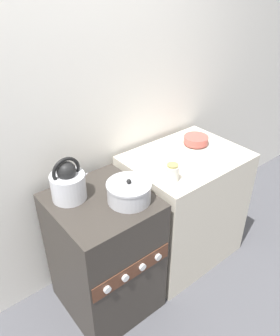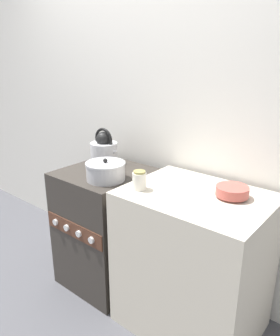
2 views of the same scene
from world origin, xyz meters
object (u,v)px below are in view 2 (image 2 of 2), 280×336
Objects in this scene: stove at (106,227)px; storage_jar at (139,180)px; cooking_pot at (106,171)px; enamel_bowl at (232,191)px; kettle at (104,150)px.

storage_jar is at bearing -17.25° from stove.
cooking_pot is 1.43× the size of enamel_bowl.
stove is 0.53m from cooking_pot.
stove is at bearing -46.29° from kettle.
enamel_bowl is at bearing 6.27° from stove.
storage_jar is at bearing -153.33° from enamel_bowl.
cooking_pot is at bearing 174.49° from storage_jar.
kettle is 1.04m from enamel_bowl.
cooking_pot is at bearing -165.21° from enamel_bowl.
cooking_pot is at bearing -39.71° from stove.
kettle reaches higher than stove.
kettle is at bearing 133.71° from stove.
cooking_pot is (0.25, -0.24, -0.04)m from kettle.
stove is 3.42× the size of cooking_pot.
cooking_pot reaches higher than enamel_bowl.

